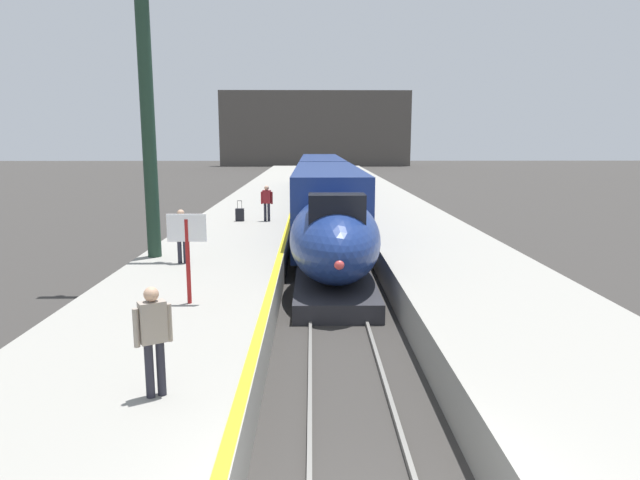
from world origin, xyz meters
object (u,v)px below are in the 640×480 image
Objects in this scene: departure_info_board at (187,240)px; passenger_mid_platform at (182,232)px; passenger_far_waiting at (153,333)px; passenger_near_edge at (267,200)px; highspeed_train_main at (324,191)px; station_column_mid at (146,80)px; rolling_suitcase at (240,215)px.

passenger_mid_platform is at bearing 104.72° from departure_info_board.
passenger_far_waiting is 0.80× the size of departure_info_board.
passenger_near_edge is at bearing 78.27° from passenger_mid_platform.
highspeed_train_main is 16.02m from station_column_mid.
passenger_far_waiting is (-3.05, -24.39, 0.11)m from highspeed_train_main.
station_column_mid is 4.91m from passenger_mid_platform.
rolling_suitcase is (-1.08, 18.45, -0.69)m from passenger_far_waiting.
passenger_near_edge is 1.46m from rolling_suitcase.
passenger_near_edge is 9.39m from passenger_mid_platform.
passenger_far_waiting is 18.50m from rolling_suitcase.
highspeed_train_main is 24.58m from passenger_far_waiting.
passenger_mid_platform is 0.80× the size of departure_info_board.
station_column_mid is at bearing -102.24° from rolling_suitcase.
highspeed_train_main is at bearing 79.57° from departure_info_board.
passenger_mid_platform is at bearing -107.37° from highspeed_train_main.
passenger_mid_platform is (1.16, -1.04, -4.66)m from station_column_mid.
passenger_mid_platform is 9.38m from passenger_far_waiting.
passenger_near_edge is 1.00× the size of passenger_mid_platform.
rolling_suitcase is at bearing 92.24° from departure_info_board.
highspeed_train_main reaches higher than rolling_suitcase.
passenger_mid_platform is (-1.91, -9.20, 0.00)m from passenger_near_edge.
station_column_mid reaches higher than passenger_mid_platform.
highspeed_train_main is 3.99× the size of station_column_mid.
station_column_mid is at bearing 105.52° from passenger_far_waiting.
passenger_mid_platform is at bearing -101.73° from passenger_near_edge.
station_column_mid reaches higher than departure_info_board.
departure_info_board reaches higher than passenger_near_edge.
rolling_suitcase is (1.78, 8.18, -5.34)m from station_column_mid.
passenger_mid_platform is 9.28m from rolling_suitcase.
passenger_far_waiting is at bearing -90.68° from passenger_near_edge.
rolling_suitcase is (-4.12, -5.93, -0.58)m from highspeed_train_main.
passenger_near_edge is 18.43m from passenger_far_waiting.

